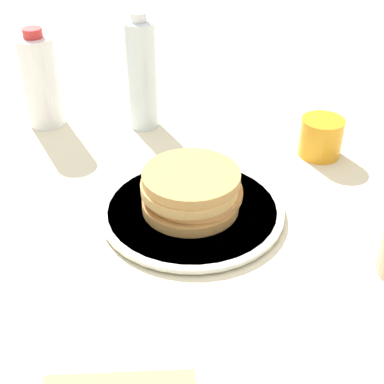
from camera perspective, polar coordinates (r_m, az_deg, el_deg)
ground_plane at (r=0.87m, az=0.96°, el=-2.27°), size 4.00×4.00×0.00m
plate at (r=0.87m, az=-0.00°, el=-1.79°), size 0.30×0.30×0.01m
pancake_stack at (r=0.85m, az=-0.09°, el=0.25°), size 0.16×0.16×0.06m
juice_glass at (r=1.04m, az=13.60°, el=5.70°), size 0.08×0.08×0.07m
water_bottle_near at (r=1.09m, az=-5.38°, el=12.28°), size 0.06×0.06×0.23m
water_bottle_mid at (r=1.14m, az=-15.83°, el=11.28°), size 0.07×0.07×0.20m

